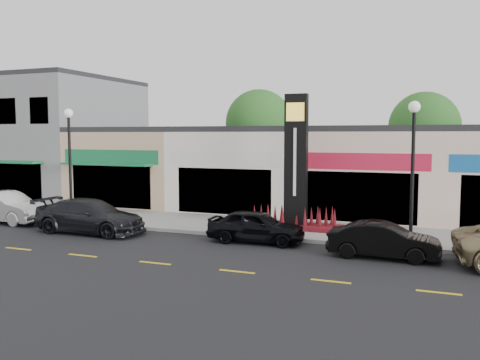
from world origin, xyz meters
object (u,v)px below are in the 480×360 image
Objects in this scene: car_dark_sedan at (90,216)px; car_black_conv at (384,240)px; lamp_east_near at (413,158)px; car_white_van at (5,207)px; pylon_sign at (296,181)px; car_black_sedan at (256,226)px; lamp_west_near at (70,153)px.

car_dark_sedan reaches higher than car_black_conv.
lamp_east_near reaches higher than car_black_conv.
car_white_van is at bearing 88.10° from car_black_conv.
car_dark_sedan is at bearing 90.10° from car_black_conv.
pylon_sign reaches higher than car_white_van.
car_black_conv is at bearing -112.37° from lamp_east_near.
car_dark_sedan is (5.63, -0.69, -0.02)m from car_white_van.
lamp_east_near is 1.39× the size of car_black_sedan.
car_black_sedan is (13.18, 0.06, -0.10)m from car_white_van.
pylon_sign is (-5.00, 1.70, -1.20)m from lamp_east_near.
lamp_west_near is 4.17m from car_dark_sedan.
pylon_sign is 9.29m from car_dark_sedan.
lamp_east_near is 5.42m from pylon_sign.
lamp_west_near is 16.00m from lamp_east_near.
lamp_west_near is at bearing -66.01° from car_white_van.
lamp_west_near is at bearing 81.34° from car_black_sedan.
lamp_east_near is 0.91× the size of pylon_sign.
lamp_east_near is 3.55m from car_black_conv.
car_black_sedan is at bearing -86.65° from car_white_van.
car_dark_sedan is at bearing -157.15° from pylon_sign.
car_white_van is at bearing -176.48° from lamp_east_near.
lamp_east_near is 1.42× the size of car_black_conv.
pylon_sign is at bearing 49.35° from car_black_conv.
car_black_sedan is 5.15m from car_black_conv.
lamp_west_near is 10.55m from car_black_sedan.
lamp_east_near is (16.00, 0.00, 0.00)m from lamp_west_near.
lamp_east_near is 13.84m from car_dark_sedan.
car_dark_sedan is (-8.44, -3.56, -1.52)m from pylon_sign.
lamp_east_near is at bearing -83.38° from car_white_van.
lamp_east_near reaches higher than car_white_van.
car_black_conv is at bearing -7.42° from lamp_west_near.
lamp_west_near reaches higher than car_black_sedan.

